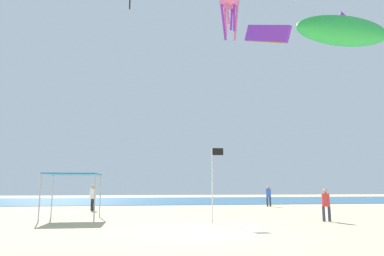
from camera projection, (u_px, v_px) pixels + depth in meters
ground at (204, 232)px, 13.97m from camera, size 110.00×110.00×0.10m
ocean_strip at (161, 201)px, 42.57m from camera, size 110.00×21.31×0.03m
canopy_tent at (73, 176)px, 18.98m from camera, size 2.71×2.60×2.41m
person_near_tent at (269, 194)px, 30.74m from camera, size 0.45×0.42×1.77m
person_leftmost at (93, 195)px, 25.62m from camera, size 0.44×0.47×1.84m
person_central at (326, 202)px, 17.88m from camera, size 0.43×0.38×1.61m
banner_flag at (213, 177)px, 17.41m from camera, size 0.61×0.06×3.62m
kite_parafoil_purple at (267, 34)px, 42.47m from camera, size 3.95×5.89×4.05m
kite_inflatable_green at (343, 31)px, 25.66m from camera, size 7.54×2.78×2.63m
kite_octopus_pink at (229, 3)px, 33.11m from camera, size 2.68×2.68×4.62m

